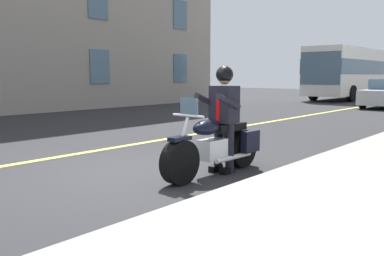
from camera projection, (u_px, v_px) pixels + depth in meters
name	position (u px, v px, depth m)	size (l,w,h in m)	color
ground_plane	(132.00, 172.00, 6.70)	(80.00, 80.00, 0.00)	#28282B
lane_center_stripe	(66.00, 156.00, 8.01)	(60.00, 0.16, 0.01)	#E5DB4C
motorcycle_main	(216.00, 146.00, 6.50)	(2.21, 0.60, 1.26)	black
rider_main	(224.00, 110.00, 6.57)	(0.62, 0.55, 1.74)	black
bus_near	(354.00, 71.00, 27.52)	(11.05, 2.70, 3.30)	white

